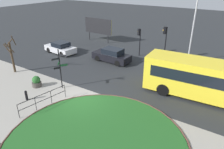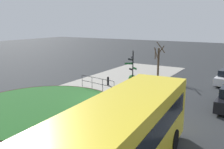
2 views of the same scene
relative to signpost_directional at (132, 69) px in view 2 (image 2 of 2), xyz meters
The scene contains 10 objects.
ground 3.47m from the signpost_directional, 14.25° to the right, with size 120.00×120.00×0.00m, color #282B2D.
sidewalk_paving 4.46m from the signpost_directional, 46.53° to the right, with size 32.00×7.60×0.02m, color #9E998E.
grass_island 7.65m from the signpost_directional, 30.05° to the right, with size 10.44×10.44×0.10m, color #235B23.
grass_kerb_ring 7.65m from the signpost_directional, 30.05° to the right, with size 10.75×10.75×0.11m, color brown.
signpost_directional is the anchor object (origin of this frame).
bollard_foreground 3.42m from the signpost_directional, 106.97° to the right, with size 0.19×0.19×0.83m.
railing_grass_edge 3.25m from the signpost_directional, 70.23° to the right, with size 0.66×3.75×1.08m.
bus_yellow 11.74m from the signpost_directional, 24.68° to the left, with size 9.68×3.06×3.00m.
planter_near_signpost 2.77m from the signpost_directional, 153.90° to the right, with size 0.81×0.81×0.99m.
street_tree_bare 6.43m from the signpost_directional, behind, with size 1.26×1.22×3.82m.
Camera 2 is at (14.94, 9.46, 5.70)m, focal length 39.32 mm.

